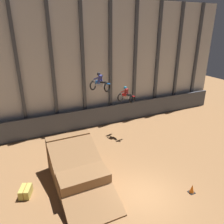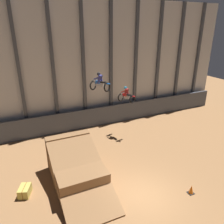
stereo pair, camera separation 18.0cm
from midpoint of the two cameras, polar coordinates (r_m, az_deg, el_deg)
ground_plane at (r=14.12m, az=8.26°, el=-20.83°), size 60.00×60.00×0.00m
arena_back_wall at (r=20.80m, az=-7.95°, el=11.50°), size 32.00×0.40×11.78m
lower_barrier at (r=21.62m, az=-6.76°, el=-1.70°), size 31.36×0.20×1.94m
dirt_ramp at (r=14.87m, az=-9.60°, el=-14.17°), size 3.06×6.15×2.57m
rider_bike_left_air at (r=16.74m, az=-3.52°, el=7.48°), size 1.38×1.74×1.49m
rider_bike_right_air at (r=19.29m, az=3.42°, el=4.27°), size 1.21×1.79×1.53m
traffic_cone_near_ramp at (r=14.79m, az=19.82°, el=-18.36°), size 0.36×0.36×0.58m
hay_bale_trackside at (r=14.79m, az=-21.98°, el=-18.72°), size 0.89×1.06×0.57m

